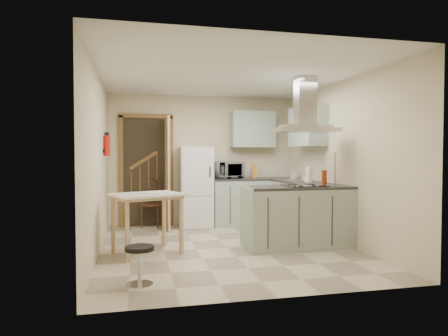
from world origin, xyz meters
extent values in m
plane|color=#BAAD91|center=(0.00, 0.00, 0.00)|extent=(4.20, 4.20, 0.00)
plane|color=silver|center=(0.00, 0.00, 2.50)|extent=(4.20, 4.20, 0.00)
plane|color=beige|center=(0.00, 2.10, 1.25)|extent=(3.60, 0.00, 3.60)
plane|color=beige|center=(-1.80, 0.00, 1.25)|extent=(0.00, 4.20, 4.20)
plane|color=beige|center=(1.80, 0.00, 1.25)|extent=(0.00, 4.20, 4.20)
cube|color=brown|center=(-1.10, 2.07, 1.05)|extent=(1.10, 0.12, 2.10)
cube|color=white|center=(-0.20, 1.80, 0.75)|extent=(0.60, 0.60, 1.50)
cube|color=#9EB2A0|center=(0.66, 1.80, 0.45)|extent=(1.08, 0.60, 0.90)
cube|color=#9EB2A0|center=(1.50, 1.12, 0.45)|extent=(0.60, 1.95, 0.90)
cube|color=beige|center=(0.96, 2.09, 1.15)|extent=(1.68, 0.02, 0.50)
cube|color=#9EB2A0|center=(0.95, 1.93, 1.85)|extent=(0.85, 0.35, 0.70)
cube|color=#9EB2A0|center=(1.62, 0.85, 1.85)|extent=(0.35, 0.90, 0.70)
cube|color=#9EB2A0|center=(1.02, -0.18, 0.45)|extent=(1.55, 0.65, 0.90)
cube|color=black|center=(1.12, -0.18, 0.91)|extent=(0.58, 0.50, 0.01)
cube|color=silver|center=(1.12, -0.18, 1.72)|extent=(0.90, 0.55, 0.10)
cube|color=silver|center=(1.50, 0.95, 0.91)|extent=(0.45, 0.40, 0.01)
cylinder|color=#B2140F|center=(-1.74, 0.90, 1.50)|extent=(0.10, 0.10, 0.32)
cube|color=tan|center=(-1.15, -0.11, 0.42)|extent=(1.07, 0.94, 0.83)
cube|color=#431F16|center=(-1.01, 1.93, 0.42)|extent=(0.46, 0.46, 0.84)
cylinder|color=black|center=(-1.27, -1.41, 0.21)|extent=(0.37, 0.37, 0.41)
imported|color=black|center=(0.40, 1.81, 1.06)|extent=(0.69, 0.60, 0.32)
cylinder|color=silver|center=(1.01, 1.93, 1.01)|extent=(0.19, 0.19, 0.22)
cube|color=orange|center=(0.98, 1.89, 1.04)|extent=(0.11, 0.19, 0.27)
imported|color=#A3A3AE|center=(1.62, 1.45, 1.00)|extent=(0.09, 0.10, 0.19)
cylinder|color=white|center=(1.48, 0.45, 1.04)|extent=(0.13, 0.13, 0.27)
imported|color=white|center=(1.47, 0.51, 0.95)|extent=(0.12, 0.12, 0.09)
cylinder|color=#9F2E0D|center=(1.54, 0.03, 1.01)|extent=(0.09, 0.09, 0.22)
imported|color=maroon|center=(-1.15, -0.16, 0.88)|extent=(0.17, 0.22, 0.09)
camera|label=1|loc=(-1.30, -5.63, 1.37)|focal=32.00mm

